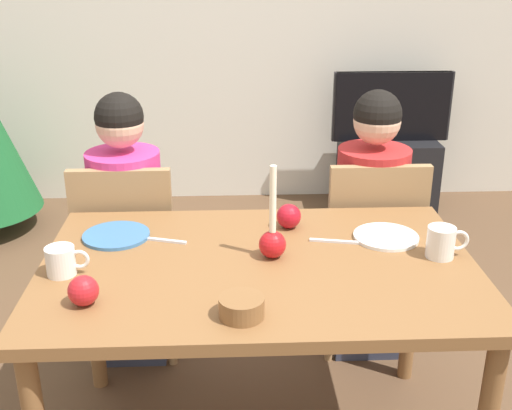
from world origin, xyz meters
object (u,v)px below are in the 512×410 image
chair_left (129,250)px  person_left_child (129,234)px  person_right_child (369,230)px  apple_near_candle (289,216)px  mug_left (62,261)px  candle_centerpiece (272,239)px  bowl_walnuts (242,307)px  apple_by_left_plate (83,291)px  plate_left (116,235)px  mug_right (442,242)px  chair_right (370,245)px  plate_right (386,237)px  dining_table (259,286)px  tv_stand (387,174)px  tv (392,107)px

chair_left → person_left_child: bearing=90.0°
person_right_child → apple_near_candle: (-0.38, -0.37, 0.23)m
person_left_child → mug_left: size_ratio=8.74×
candle_centerpiece → mug_left: (-0.66, -0.09, -0.02)m
bowl_walnuts → apple_near_candle: 0.62m
bowl_walnuts → apple_by_left_plate: size_ratio=1.43×
plate_left → mug_right: mug_right is taller
chair_left → mug_left: (-0.09, -0.66, 0.28)m
chair_right → plate_right: bearing=-96.9°
plate_left → mug_left: bearing=-114.1°
person_left_child → plate_left: 0.46m
apple_by_left_plate → dining_table: bearing=24.9°
person_left_child → tv_stand: (1.51, 1.66, -0.33)m
dining_table → bowl_walnuts: (-0.06, -0.32, 0.11)m
dining_table → apple_by_left_plate: 0.57m
mug_left → mug_right: 1.21m
plate_left → mug_right: size_ratio=1.68×
dining_table → person_left_child: (-0.52, 0.64, -0.10)m
dining_table → apple_near_candle: size_ratio=15.70×
person_right_child → tv: bearing=73.5°
person_right_child → apple_near_candle: 0.58m
plate_right → apple_near_candle: (-0.33, 0.11, 0.04)m
plate_left → apple_by_left_plate: size_ratio=2.65×
tv → mug_right: bearing=-99.9°
dining_table → plate_left: 0.54m
plate_right → apple_near_candle: bearing=162.1°
mug_right → tv: bearing=80.1°
chair_left → apple_near_candle: size_ratio=10.09×
tv → apple_near_candle: bearing=-113.4°
chair_right → mug_right: 0.66m
dining_table → mug_right: size_ratio=10.09×
person_right_child → apple_by_left_plate: bearing=-139.1°
plate_right → apple_by_left_plate: size_ratio=2.56×
chair_right → apple_by_left_plate: chair_right is taller
tv → candle_centerpiece: bearing=-112.8°
dining_table → tv: bearing=66.6°
plate_left → plate_right: size_ratio=1.03×
person_right_child → bowl_walnuts: person_right_child is taller
chair_right → tv_stand: chair_right is taller
candle_centerpiece → tv: bearing=67.2°
chair_right → tv: bearing=73.8°
tv_stand → chair_left: bearing=-131.8°
candle_centerpiece → person_right_child: bearing=52.6°
candle_centerpiece → bowl_walnuts: candle_centerpiece is taller
person_right_child → plate_right: (-0.05, -0.47, 0.19)m
tv → mug_right: tv is taller
chair_left → tv: tv is taller
apple_by_left_plate → plate_left: bearing=87.8°
apple_near_candle → tv_stand: bearing=66.6°
tv → mug_right: 2.32m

